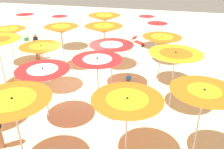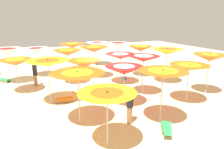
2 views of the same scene
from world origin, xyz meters
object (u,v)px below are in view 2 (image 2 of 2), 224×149
(beach_umbrella_14, at_px, (36,50))
(lounger_2, at_px, (3,79))
(beach_umbrella_2, at_px, (141,49))
(lounger_0, at_px, (66,98))
(beach_umbrella_16, at_px, (78,77))
(beach_ball, at_px, (125,78))
(beach_umbrella_19, at_px, (7,52))
(beach_umbrella_0, at_px, (210,58))
(beach_umbrella_3, at_px, (118,44))
(beach_umbrella_10, at_px, (163,75))
(beach_umbrella_4, at_px, (97,44))
(beach_umbrella_11, at_px, (124,70))
(beach_umbrella_6, at_px, (143,59))
(beach_umbrella_12, at_px, (84,63))
(beach_umbrella_13, at_px, (67,53))
(lounger_1, at_px, (166,127))
(lounger_3, at_px, (91,63))
(beachgoer_1, at_px, (35,74))
(beach_umbrella_17, at_px, (48,63))
(beach_umbrella_1, at_px, (167,51))
(beachgoer_0, at_px, (130,105))
(beach_umbrella_18, at_px, (16,62))
(beach_umbrella_15, at_px, (107,97))
(beach_umbrella_5, at_px, (189,67))
(beach_umbrella_9, at_px, (72,46))
(beach_umbrella_8, at_px, (94,49))
(beach_umbrella_7, at_px, (121,56))

(beach_umbrella_14, xyz_separation_m, lounger_2, (-0.47, 2.53, -1.90))
(beach_umbrella_2, height_order, lounger_0, beach_umbrella_2)
(beach_umbrella_16, xyz_separation_m, beach_ball, (5.07, -5.20, -2.02))
(beach_umbrella_19, bearing_deg, beach_umbrella_0, -125.44)
(beach_umbrella_14, bearing_deg, lounger_0, -174.02)
(beach_umbrella_3, xyz_separation_m, beach_umbrella_10, (-9.58, 2.95, -0.03))
(beach_umbrella_4, height_order, beach_umbrella_14, beach_umbrella_14)
(beach_umbrella_2, distance_m, beach_ball, 2.60)
(beach_umbrella_11, relative_size, beach_umbrella_16, 0.91)
(beach_umbrella_6, distance_m, beach_umbrella_12, 3.49)
(beach_umbrella_6, relative_size, beach_umbrella_13, 0.99)
(beach_umbrella_2, xyz_separation_m, lounger_1, (-7.60, 3.75, -2.03))
(beach_umbrella_6, xyz_separation_m, lounger_2, (6.67, 7.66, -2.03))
(beach_umbrella_2, bearing_deg, lounger_3, 19.11)
(lounger_3, relative_size, beachgoer_1, 0.71)
(beach_umbrella_17, bearing_deg, beach_umbrella_12, -81.96)
(beach_umbrella_6, bearing_deg, beach_umbrella_12, 67.33)
(beach_ball, bearing_deg, beach_umbrella_1, -131.98)
(lounger_2, height_order, beach_ball, lounger_2)
(beach_umbrella_6, height_order, beach_umbrella_19, beach_umbrella_19)
(beach_umbrella_1, xyz_separation_m, beachgoer_0, (-4.04, 5.41, -1.38))
(beachgoer_0, bearing_deg, lounger_1, -130.13)
(lounger_1, bearing_deg, lounger_0, 63.70)
(beach_umbrella_18, distance_m, lounger_3, 8.96)
(lounger_3, bearing_deg, beach_umbrella_14, -113.86)
(beach_umbrella_3, height_order, beach_umbrella_6, beach_umbrella_3)
(beach_umbrella_3, distance_m, beachgoer_1, 7.59)
(beach_umbrella_17, bearing_deg, lounger_2, 22.68)
(beach_umbrella_18, bearing_deg, beach_umbrella_15, -161.74)
(beach_umbrella_0, distance_m, beach_umbrella_13, 9.10)
(beach_umbrella_16, distance_m, beach_ball, 7.54)
(beach_umbrella_2, xyz_separation_m, lounger_3, (5.72, 1.98, -2.04))
(beach_umbrella_0, bearing_deg, beach_umbrella_13, 51.81)
(beach_umbrella_15, bearing_deg, beach_umbrella_16, 10.00)
(lounger_0, xyz_separation_m, lounger_3, (8.31, -4.62, -0.00))
(beach_umbrella_1, bearing_deg, lounger_2, 62.62)
(beach_umbrella_5, height_order, beach_umbrella_16, beach_umbrella_16)
(lounger_2, bearing_deg, beachgoer_0, -12.12)
(beach_umbrella_4, distance_m, lounger_1, 13.27)
(beach_umbrella_3, distance_m, lounger_3, 3.91)
(beach_umbrella_2, bearing_deg, lounger_2, 72.00)
(beach_umbrella_13, bearing_deg, beach_umbrella_17, 148.59)
(beach_umbrella_9, bearing_deg, beach_umbrella_0, -148.37)
(beach_umbrella_18, bearing_deg, beach_umbrella_8, -79.56)
(beach_umbrella_7, bearing_deg, lounger_2, 61.26)
(beach_umbrella_16, bearing_deg, beach_umbrella_0, -88.16)
(beach_umbrella_10, relative_size, lounger_2, 2.08)
(beach_umbrella_16, xyz_separation_m, beach_umbrella_18, (5.62, 2.18, -0.23))
(lounger_0, height_order, beachgoer_0, beachgoer_0)
(beach_umbrella_4, bearing_deg, beach_umbrella_15, 158.98)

